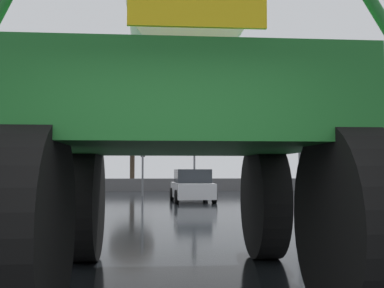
# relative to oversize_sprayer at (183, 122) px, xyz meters

# --- Properties ---
(ground_plane) EXTENTS (120.00, 120.00, 0.00)m
(ground_plane) POSITION_rel_oversize_sprayer_xyz_m (-0.19, 14.23, -2.06)
(ground_plane) COLOR black
(oversize_sprayer) EXTENTS (3.95, 5.27, 4.11)m
(oversize_sprayer) POSITION_rel_oversize_sprayer_xyz_m (0.00, 0.00, 0.00)
(oversize_sprayer) COLOR black
(oversize_sprayer) RESTS_ON ground
(sedan_ahead) EXTENTS (2.01, 4.16, 1.52)m
(sedan_ahead) POSITION_rel_oversize_sprayer_xyz_m (1.50, 16.67, -1.35)
(sedan_ahead) COLOR silver
(sedan_ahead) RESTS_ON ground
(traffic_signal_near_right) EXTENTS (0.24, 0.54, 3.58)m
(traffic_signal_near_right) POSITION_rel_oversize_sprayer_xyz_m (4.97, 5.07, 0.55)
(traffic_signal_near_right) COLOR slate
(traffic_signal_near_right) RESTS_ON ground
(traffic_signal_far_left) EXTENTS (0.24, 0.55, 3.22)m
(traffic_signal_far_left) POSITION_rel_oversize_sprayer_xyz_m (-0.96, 22.11, 0.28)
(traffic_signal_far_left) COLOR slate
(traffic_signal_far_left) RESTS_ON ground
(traffic_signal_far_right) EXTENTS (0.24, 0.55, 3.80)m
(traffic_signal_far_right) POSITION_rel_oversize_sprayer_xyz_m (2.07, 22.10, 0.71)
(traffic_signal_far_right) COLOR slate
(traffic_signal_far_right) RESTS_ON ground
(streetlight_far_right) EXTENTS (2.32, 0.24, 7.01)m
(streetlight_far_right) POSITION_rel_oversize_sprayer_xyz_m (8.43, 21.29, 1.93)
(streetlight_far_right) COLOR slate
(streetlight_far_right) RESTS_ON ground
(bare_tree_right) EXTENTS (2.52, 2.52, 6.57)m
(bare_tree_right) POSITION_rel_oversize_sprayer_xyz_m (10.42, 17.72, 3.35)
(bare_tree_right) COLOR #473828
(bare_tree_right) RESTS_ON ground
(bare_tree_far_center) EXTENTS (3.63, 3.63, 5.97)m
(bare_tree_far_center) POSITION_rel_oversize_sprayer_xyz_m (-1.99, 32.32, 2.34)
(bare_tree_far_center) COLOR #473828
(bare_tree_far_center) RESTS_ON ground
(roadside_barrier) EXTENTS (29.27, 0.24, 0.90)m
(roadside_barrier) POSITION_rel_oversize_sprayer_xyz_m (-0.19, 28.79, -1.61)
(roadside_barrier) COLOR #59595B
(roadside_barrier) RESTS_ON ground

